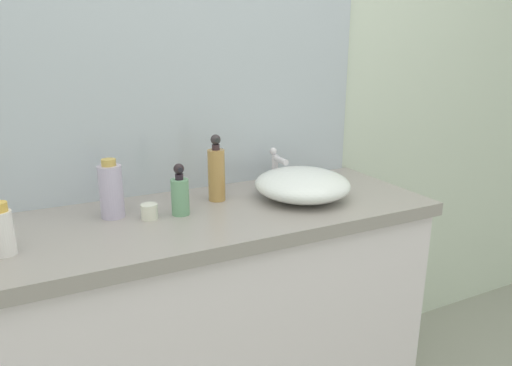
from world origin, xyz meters
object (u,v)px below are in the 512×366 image
(soap_dispenser, at_px, (180,194))
(lotion_bottle, at_px, (111,190))
(sink_basin, at_px, (302,184))
(perfume_bottle, at_px, (2,231))
(spray_can, at_px, (216,172))
(candle_jar, at_px, (149,211))

(soap_dispenser, height_order, lotion_bottle, lotion_bottle)
(sink_basin, relative_size, perfume_bottle, 2.44)
(spray_can, distance_m, candle_jar, 0.27)
(soap_dispenser, distance_m, perfume_bottle, 0.49)
(lotion_bottle, bearing_deg, sink_basin, -9.06)
(spray_can, height_order, candle_jar, spray_can)
(candle_jar, bearing_deg, perfume_bottle, -166.81)
(lotion_bottle, relative_size, spray_can, 0.80)
(sink_basin, distance_m, soap_dispenser, 0.43)
(candle_jar, bearing_deg, lotion_bottle, 145.42)
(sink_basin, relative_size, candle_jar, 6.57)
(sink_basin, bearing_deg, spray_can, 158.08)
(perfume_bottle, height_order, candle_jar, perfume_bottle)
(sink_basin, relative_size, lotion_bottle, 1.84)
(spray_can, bearing_deg, perfume_bottle, -165.25)
(soap_dispenser, relative_size, perfume_bottle, 1.19)
(lotion_bottle, relative_size, perfume_bottle, 1.32)
(candle_jar, bearing_deg, spray_can, 17.10)
(sink_basin, xyz_separation_m, candle_jar, (-0.53, 0.03, -0.03))
(lotion_bottle, distance_m, perfume_bottle, 0.33)
(perfume_bottle, height_order, spray_can, spray_can)
(lotion_bottle, height_order, spray_can, spray_can)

